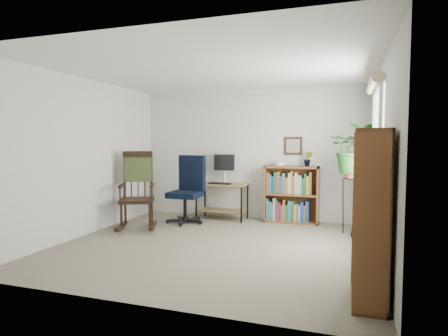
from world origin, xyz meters
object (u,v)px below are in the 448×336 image
(desk, at_px, (222,201))
(low_bookshelf, at_px, (291,194))
(tall_bookshelf, at_px, (370,217))
(office_chair, at_px, (185,189))
(rocking_chair, at_px, (137,190))

(desk, height_order, low_bookshelf, low_bookshelf)
(tall_bookshelf, bearing_deg, office_chair, 139.49)
(rocking_chair, distance_m, low_bookshelf, 2.68)
(desk, relative_size, low_bookshelf, 0.93)
(office_chair, bearing_deg, tall_bookshelf, -31.47)
(desk, bearing_deg, rocking_chair, -134.13)
(office_chair, distance_m, low_bookshelf, 1.89)
(rocking_chair, bearing_deg, low_bookshelf, 2.80)
(low_bookshelf, relative_size, tall_bookshelf, 0.65)
(desk, distance_m, low_bookshelf, 1.27)
(office_chair, bearing_deg, desk, 53.02)
(office_chair, xyz_separation_m, tall_bookshelf, (2.91, -2.48, 0.17))
(desk, distance_m, office_chair, 0.78)
(low_bookshelf, bearing_deg, tall_bookshelf, -70.04)
(desk, xyz_separation_m, tall_bookshelf, (2.38, -2.99, 0.44))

